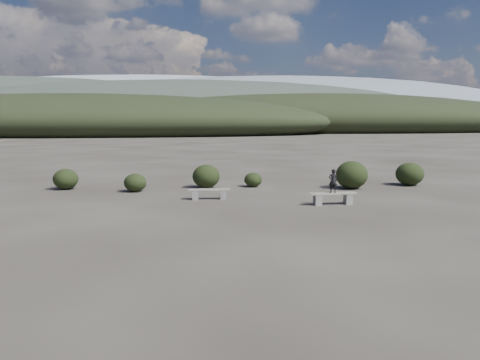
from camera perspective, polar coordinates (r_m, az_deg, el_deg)
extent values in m
plane|color=#2A2620|center=(13.83, 3.93, -6.35)|extent=(1200.00, 1200.00, 0.00)
cube|color=slate|center=(19.37, -5.48, -1.82)|extent=(0.25, 0.34, 0.38)
cube|color=slate|center=(19.40, -2.06, -1.78)|extent=(0.25, 0.34, 0.38)
cube|color=gray|center=(19.34, -3.77, -1.17)|extent=(1.74, 0.40, 0.05)
cube|color=slate|center=(18.26, 9.43, -2.41)|extent=(0.28, 0.38, 0.41)
cube|color=slate|center=(18.70, 13.02, -2.26)|extent=(0.28, 0.38, 0.41)
cube|color=gray|center=(18.44, 11.27, -1.62)|extent=(1.88, 0.50, 0.05)
imported|color=black|center=(18.36, 11.26, -0.12)|extent=(0.35, 0.23, 0.93)
ellipsoid|color=black|center=(21.88, -12.66, -0.32)|extent=(1.02, 1.02, 0.83)
ellipsoid|color=black|center=(22.55, -4.15, 0.45)|extent=(1.32, 1.32, 1.13)
ellipsoid|color=black|center=(22.88, 1.61, 0.03)|extent=(0.88, 0.88, 0.70)
ellipsoid|color=black|center=(22.88, 13.46, 0.61)|extent=(1.51, 1.51, 1.32)
ellipsoid|color=black|center=(24.87, 19.98, 0.69)|extent=(1.38, 1.38, 1.15)
ellipsoid|color=black|center=(23.55, -20.49, 0.11)|extent=(1.15, 1.15, 0.98)
ellipsoid|color=black|center=(105.65, -18.94, 6.68)|extent=(110.00, 40.00, 12.00)
ellipsoid|color=black|center=(128.78, 10.51, 7.21)|extent=(120.00, 44.00, 14.00)
ellipsoid|color=#2D352C|center=(173.24, -5.72, 8.06)|extent=(190.00, 64.00, 24.00)
ellipsoid|color=slate|center=(321.55, 6.62, 8.53)|extent=(340.00, 110.00, 44.00)
ellipsoid|color=#8E96A1|center=(414.24, -10.41, 8.56)|extent=(460.00, 140.00, 56.00)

